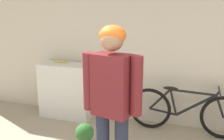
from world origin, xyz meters
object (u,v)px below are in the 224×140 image
(banana, at_px, (61,62))
(bicycle, at_px, (185,112))
(person, at_px, (112,95))
(potted_plant, at_px, (85,135))

(banana, bearing_deg, bicycle, -2.21)
(person, relative_size, bicycle, 1.00)
(bicycle, xyz_separation_m, banana, (-2.12, 0.08, 0.61))
(bicycle, bearing_deg, banana, 178.31)
(bicycle, distance_m, potted_plant, 1.56)
(bicycle, bearing_deg, person, -114.33)
(bicycle, bearing_deg, potted_plant, -143.44)
(person, distance_m, bicycle, 1.77)
(banana, xyz_separation_m, potted_plant, (0.86, -1.00, -0.75))
(banana, distance_m, potted_plant, 1.51)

